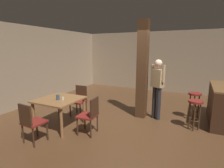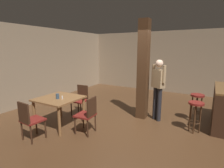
{
  "view_description": "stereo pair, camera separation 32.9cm",
  "coord_description": "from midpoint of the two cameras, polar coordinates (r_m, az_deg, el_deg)",
  "views": [
    {
      "loc": [
        1.38,
        -3.98,
        2.01
      ],
      "look_at": [
        -0.71,
        0.32,
        1.04
      ],
      "focal_mm": 28.0,
      "sensor_mm": 36.0,
      "label": 1
    },
    {
      "loc": [
        1.67,
        -3.83,
        2.01
      ],
      "look_at": [
        -0.71,
        0.32,
        1.04
      ],
      "focal_mm": 28.0,
      "sensor_mm": 36.0,
      "label": 2
    }
  ],
  "objects": [
    {
      "name": "dining_table",
      "position": [
        4.74,
        -18.73,
        -5.92
      ],
      "size": [
        1.03,
        1.03,
        0.76
      ],
      "color": "brown",
      "rests_on": "ground_plane"
    },
    {
      "name": "ground_plane",
      "position": [
        4.65,
        4.28,
        -14.16
      ],
      "size": [
        10.8,
        10.8,
        0.0
      ],
      "primitive_type": "plane",
      "color": "#4C301C"
    },
    {
      "name": "bar_stool_near",
      "position": [
        4.75,
        23.72,
        -7.16
      ],
      "size": [
        0.35,
        0.35,
        0.76
      ],
      "color": "maroon",
      "rests_on": "ground_plane"
    },
    {
      "name": "bar_counter",
      "position": [
        5.56,
        29.75,
        -5.56
      ],
      "size": [
        0.56,
        1.73,
        1.03
      ],
      "color": "brown",
      "rests_on": "ground_plane"
    },
    {
      "name": "chair_north",
      "position": [
        5.45,
        -12.3,
        -4.79
      ],
      "size": [
        0.45,
        0.45,
        0.89
      ],
      "color": "maroon",
      "rests_on": "ground_plane"
    },
    {
      "name": "bar_stool_mid",
      "position": [
        5.42,
        23.78,
        -4.73
      ],
      "size": [
        0.35,
        0.35,
        0.79
      ],
      "color": "maroon",
      "rests_on": "ground_plane"
    },
    {
      "name": "wall_back",
      "position": [
        8.57,
        15.7,
        6.97
      ],
      "size": [
        8.0,
        0.1,
        2.8
      ],
      "primitive_type": "cube",
      "color": "gray",
      "rests_on": "ground_plane"
    },
    {
      "name": "wall_left",
      "position": [
        6.79,
        -28.83,
        4.91
      ],
      "size": [
        0.1,
        9.0,
        2.8
      ],
      "primitive_type": "cube",
      "color": "gray",
      "rests_on": "ground_plane"
    },
    {
      "name": "chair_south",
      "position": [
        4.2,
        -27.04,
        -10.77
      ],
      "size": [
        0.45,
        0.45,
        0.89
      ],
      "color": "maroon",
      "rests_on": "ground_plane"
    },
    {
      "name": "salt_shaker",
      "position": [
        4.57,
        -17.75,
        -4.49
      ],
      "size": [
        0.03,
        0.03,
        0.08
      ],
      "primitive_type": "cylinder",
      "color": "silver",
      "rests_on": "dining_table"
    },
    {
      "name": "pillar",
      "position": [
        5.07,
        8.06,
        4.46
      ],
      "size": [
        0.28,
        0.28,
        2.8
      ],
      "primitive_type": "cube",
      "color": "#422816",
      "rests_on": "ground_plane"
    },
    {
      "name": "napkin_cup",
      "position": [
        4.6,
        -19.24,
        -4.13
      ],
      "size": [
        0.08,
        0.08,
        0.13
      ],
      "primitive_type": "cylinder",
      "color": "#33475B",
      "rests_on": "dining_table"
    },
    {
      "name": "chair_east",
      "position": [
        4.2,
        -9.41,
        -9.64
      ],
      "size": [
        0.45,
        0.45,
        0.89
      ],
      "color": "maroon",
      "rests_on": "ground_plane"
    },
    {
      "name": "standing_person",
      "position": [
        5.03,
        12.77,
        -0.35
      ],
      "size": [
        0.45,
        0.34,
        1.72
      ],
      "color": "tan",
      "rests_on": "ground_plane"
    }
  ]
}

